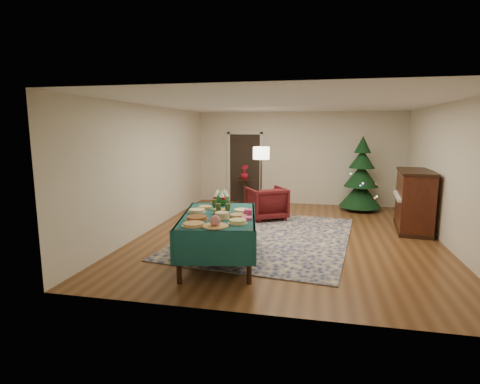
% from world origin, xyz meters
% --- Properties ---
extents(room_shell, '(7.00, 7.00, 7.00)m').
position_xyz_m(room_shell, '(0.00, 0.00, 1.35)').
color(room_shell, '#593319').
rests_on(room_shell, ground).
extents(doorway, '(1.08, 0.04, 2.16)m').
position_xyz_m(doorway, '(-1.60, 3.48, 1.10)').
color(doorway, black).
rests_on(doorway, ground).
extents(rug, '(3.70, 4.57, 0.02)m').
position_xyz_m(rug, '(-0.40, -0.23, 0.01)').
color(rug, '#131848').
rests_on(rug, ground).
extents(buffet_table, '(1.56, 2.24, 0.80)m').
position_xyz_m(buffet_table, '(-0.99, -1.82, 0.64)').
color(buffet_table, black).
rests_on(buffet_table, ground).
extents(platter_0, '(0.36, 0.36, 0.05)m').
position_xyz_m(platter_0, '(-1.15, -2.61, 0.82)').
color(platter_0, silver).
rests_on(platter_0, buffet_table).
extents(platter_1, '(0.39, 0.39, 0.17)m').
position_xyz_m(platter_1, '(-0.83, -2.59, 0.87)').
color(platter_1, silver).
rests_on(platter_1, buffet_table).
extents(platter_2, '(0.30, 0.30, 0.07)m').
position_xyz_m(platter_2, '(-0.55, -2.35, 0.83)').
color(platter_2, silver).
rests_on(platter_2, buffet_table).
extents(platter_3, '(0.37, 0.37, 0.06)m').
position_xyz_m(platter_3, '(-1.23, -2.24, 0.83)').
color(platter_3, silver).
rests_on(platter_3, buffet_table).
extents(platter_4, '(0.26, 0.26, 0.11)m').
position_xyz_m(platter_4, '(-0.86, -2.10, 0.85)').
color(platter_4, silver).
rests_on(platter_4, buffet_table).
extents(platter_5, '(0.32, 0.32, 0.04)m').
position_xyz_m(platter_5, '(-0.64, -1.91, 0.82)').
color(platter_5, silver).
rests_on(platter_5, buffet_table).
extents(platter_6, '(0.32, 0.32, 0.06)m').
position_xyz_m(platter_6, '(-1.39, -1.73, 0.83)').
color(platter_6, silver).
rests_on(platter_6, buffet_table).
extents(platter_7, '(0.26, 0.26, 0.08)m').
position_xyz_m(platter_7, '(-0.99, -1.74, 0.84)').
color(platter_7, silver).
rests_on(platter_7, buffet_table).
extents(platter_8, '(0.30, 0.30, 0.04)m').
position_xyz_m(platter_8, '(-0.66, -1.52, 0.82)').
color(platter_8, silver).
rests_on(platter_8, buffet_table).
extents(platter_9, '(0.27, 0.27, 0.04)m').
position_xyz_m(platter_9, '(-1.35, -1.40, 0.82)').
color(platter_9, silver).
rests_on(platter_9, buffet_table).
extents(goblet_0, '(0.09, 0.09, 0.19)m').
position_xyz_m(goblet_0, '(-1.16, -1.48, 0.90)').
color(goblet_0, '#2D471E').
rests_on(goblet_0, buffet_table).
extents(goblet_1, '(0.09, 0.09, 0.19)m').
position_xyz_m(goblet_1, '(-0.84, -1.81, 0.90)').
color(goblet_1, '#2D471E').
rests_on(goblet_1, buffet_table).
extents(goblet_2, '(0.09, 0.09, 0.19)m').
position_xyz_m(goblet_2, '(-0.99, -1.83, 0.90)').
color(goblet_2, '#2D471E').
rests_on(goblet_2, buffet_table).
extents(napkin_stack, '(0.19, 0.19, 0.04)m').
position_xyz_m(napkin_stack, '(-0.48, -2.05, 0.82)').
color(napkin_stack, '#EE4291').
rests_on(napkin_stack, buffet_table).
extents(gift_box, '(0.15, 0.15, 0.11)m').
position_xyz_m(gift_box, '(-0.51, -1.80, 0.85)').
color(gift_box, '#DC3D8C').
rests_on(gift_box, buffet_table).
extents(centerpiece, '(0.29, 0.29, 0.33)m').
position_xyz_m(centerpiece, '(-1.15, -1.04, 0.94)').
color(centerpiece, '#1E4C1E').
rests_on(centerpiece, buffet_table).
extents(armchair, '(1.14, 1.12, 0.88)m').
position_xyz_m(armchair, '(-0.63, 1.34, 0.44)').
color(armchair, '#4C1012').
rests_on(armchair, ground).
extents(floor_lamp, '(0.42, 0.42, 1.75)m').
position_xyz_m(floor_lamp, '(-0.87, 1.96, 1.49)').
color(floor_lamp, '#A57F3F').
rests_on(floor_lamp, ground).
extents(side_table, '(0.42, 0.42, 0.76)m').
position_xyz_m(side_table, '(-1.53, 3.09, 0.37)').
color(side_table, black).
rests_on(side_table, ground).
extents(potted_plant, '(0.23, 0.41, 0.23)m').
position_xyz_m(potted_plant, '(-1.53, 3.09, 0.87)').
color(potted_plant, '#A90C21').
rests_on(potted_plant, side_table).
extents(christmas_tree, '(1.15, 1.15, 2.03)m').
position_xyz_m(christmas_tree, '(1.74, 2.90, 0.91)').
color(christmas_tree, black).
rests_on(christmas_tree, ground).
extents(piano, '(0.87, 1.60, 1.32)m').
position_xyz_m(piano, '(2.66, 0.99, 0.65)').
color(piano, black).
rests_on(piano, ground).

